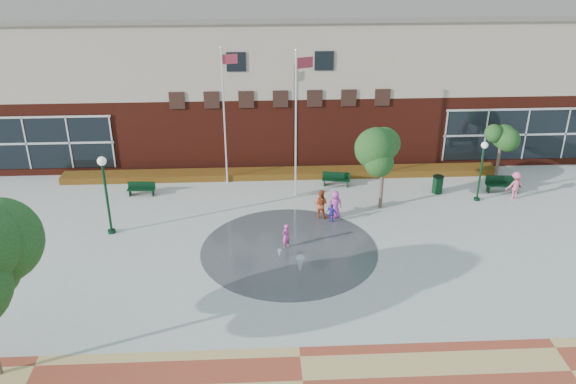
{
  "coord_description": "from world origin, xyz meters",
  "views": [
    {
      "loc": [
        -1.34,
        -21.88,
        14.96
      ],
      "look_at": [
        0.0,
        4.0,
        2.6
      ],
      "focal_mm": 38.0,
      "sensor_mm": 36.0,
      "label": 1
    }
  ],
  "objects_px": {
    "trash_can": "(438,184)",
    "child_splash": "(286,236)",
    "bench_left": "(142,191)",
    "flagpole_right": "(297,117)",
    "flagpole_left": "(225,110)"
  },
  "relations": [
    {
      "from": "flagpole_left",
      "to": "flagpole_right",
      "type": "bearing_deg",
      "value": -35.25
    },
    {
      "from": "flagpole_right",
      "to": "trash_can",
      "type": "distance_m",
      "value": 9.0
    },
    {
      "from": "flagpole_left",
      "to": "trash_can",
      "type": "distance_m",
      "value": 12.72
    },
    {
      "from": "bench_left",
      "to": "trash_can",
      "type": "xyz_separation_m",
      "value": [
        16.72,
        -0.52,
        0.27
      ]
    },
    {
      "from": "trash_can",
      "to": "bench_left",
      "type": "bearing_deg",
      "value": 178.23
    },
    {
      "from": "bench_left",
      "to": "flagpole_right",
      "type": "bearing_deg",
      "value": 0.59
    },
    {
      "from": "flagpole_right",
      "to": "trash_can",
      "type": "height_order",
      "value": "flagpole_right"
    },
    {
      "from": "flagpole_left",
      "to": "child_splash",
      "type": "height_order",
      "value": "flagpole_left"
    },
    {
      "from": "bench_left",
      "to": "child_splash",
      "type": "relative_size",
      "value": 1.24
    },
    {
      "from": "bench_left",
      "to": "trash_can",
      "type": "height_order",
      "value": "trash_can"
    },
    {
      "from": "flagpole_right",
      "to": "child_splash",
      "type": "distance_m",
      "value": 7.07
    },
    {
      "from": "flagpole_right",
      "to": "child_splash",
      "type": "bearing_deg",
      "value": -117.22
    },
    {
      "from": "child_splash",
      "to": "bench_left",
      "type": "bearing_deg",
      "value": -78.79
    },
    {
      "from": "trash_can",
      "to": "child_splash",
      "type": "relative_size",
      "value": 0.81
    },
    {
      "from": "bench_left",
      "to": "trash_can",
      "type": "distance_m",
      "value": 16.73
    }
  ]
}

